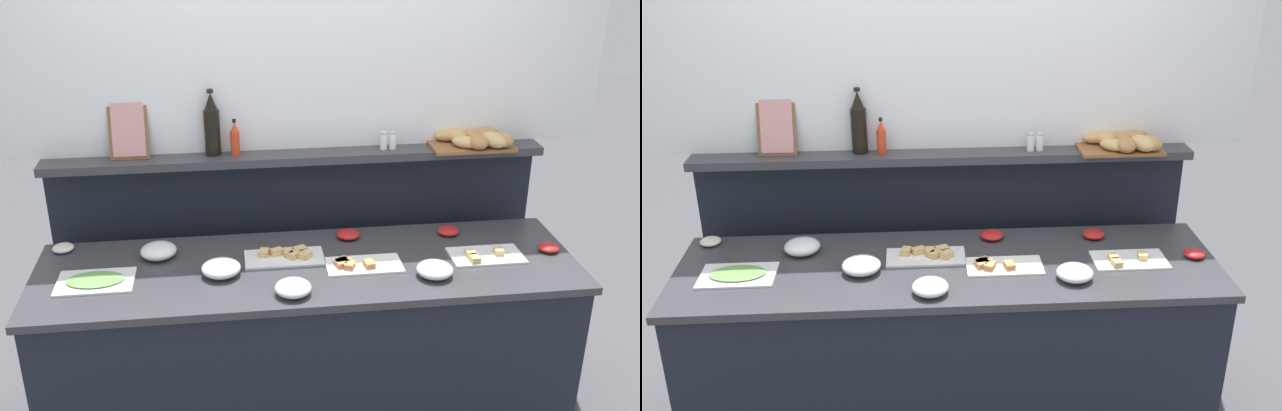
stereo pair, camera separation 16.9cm
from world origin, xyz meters
TOP-DOWN VIEW (x-y plane):
  - ground_plane at (0.00, 0.60)m, footprint 12.00×12.00m
  - buffet_counter at (0.00, 0.00)m, footprint 2.40×0.71m
  - back_ledge_unit at (0.00, 0.53)m, footprint 2.40×0.22m
  - upper_wall_panel at (0.00, 0.55)m, footprint 3.00×0.08m
  - sandwich_platter_rear at (-0.09, 0.08)m, footprint 0.36×0.18m
  - sandwich_platter_front at (0.80, -0.02)m, footprint 0.33×0.19m
  - sandwich_platter_side at (0.22, -0.04)m, footprint 0.34×0.17m
  - cold_cuts_platter at (-0.91, -0.04)m, footprint 0.32×0.21m
  - glass_bowl_large at (-0.38, -0.04)m, footprint 0.17×0.17m
  - glass_bowl_medium at (-0.09, -0.24)m, footprint 0.15×0.15m
  - glass_bowl_small at (-0.66, 0.16)m, footprint 0.16×0.16m
  - glass_bowl_extra at (0.53, -0.17)m, footprint 0.16×0.16m
  - condiment_bowl_red at (0.70, 0.23)m, footprint 0.10×0.10m
  - condiment_bowl_teal at (0.22, 0.25)m, footprint 0.11×0.11m
  - condiment_bowl_cream at (1.11, -0.00)m, footprint 0.10×0.10m
  - condiment_bowl_dark at (-1.10, 0.28)m, footprint 0.10×0.10m
  - hot_sauce_bottle at (-0.29, 0.46)m, footprint 0.04×0.04m
  - wine_bottle_dark at (-0.40, 0.48)m, footprint 0.08×0.08m
  - salt_shaker at (0.42, 0.45)m, footprint 0.03×0.03m
  - pepper_shaker at (0.46, 0.45)m, footprint 0.03×0.03m
  - bread_basket at (0.87, 0.43)m, footprint 0.41×0.29m
  - framed_picture at (-0.78, 0.49)m, footprint 0.18×0.09m

SIDE VIEW (x-z plane):
  - ground_plane at x=0.00m, z-range 0.00..0.00m
  - buffet_counter at x=0.00m, z-range 0.00..0.90m
  - back_ledge_unit at x=0.00m, z-range 0.03..1.30m
  - sandwich_platter_front at x=0.80m, z-range 0.89..0.92m
  - cold_cuts_platter at x=-0.91m, z-range 0.90..0.92m
  - sandwich_platter_side at x=0.22m, z-range 0.89..0.93m
  - sandwich_platter_rear at x=-0.09m, z-range 0.89..0.93m
  - condiment_bowl_dark at x=-1.10m, z-range 0.90..0.93m
  - condiment_bowl_cream at x=1.11m, z-range 0.90..0.93m
  - condiment_bowl_red at x=0.70m, z-range 0.90..0.93m
  - condiment_bowl_teal at x=0.22m, z-range 0.90..0.94m
  - glass_bowl_medium at x=-0.09m, z-range 0.89..0.96m
  - glass_bowl_extra at x=0.53m, z-range 0.89..0.96m
  - glass_bowl_small at x=-0.66m, z-range 0.89..0.96m
  - glass_bowl_large at x=-0.38m, z-range 0.89..0.96m
  - bread_basket at x=0.87m, z-range 1.26..1.35m
  - salt_shaker at x=0.42m, z-range 1.26..1.35m
  - pepper_shaker at x=0.46m, z-range 1.26..1.35m
  - hot_sauce_bottle at x=-0.29m, z-range 1.25..1.43m
  - wine_bottle_dark at x=-0.40m, z-range 1.25..1.56m
  - framed_picture at x=-0.78m, z-range 1.26..1.55m
  - upper_wall_panel at x=0.00m, z-range 1.26..2.60m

